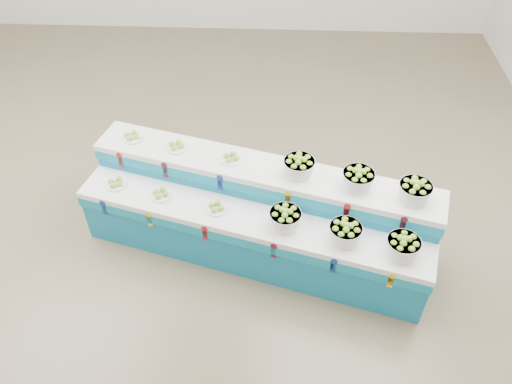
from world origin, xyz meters
TOP-DOWN VIEW (x-y plane):
  - ground at (0.00, 0.00)m, footprint 10.00×10.00m
  - display_stand at (0.94, -0.46)m, footprint 3.96×1.99m
  - plate_lower_left at (-0.62, -0.27)m, footprint 0.28×0.28m
  - plate_lower_mid at (-0.09, -0.42)m, footprint 0.28×0.28m
  - plate_lower_right at (0.53, -0.59)m, footprint 0.28×0.28m
  - basket_lower_left at (1.25, -0.79)m, footprint 0.40×0.40m
  - basket_lower_mid at (1.84, -0.96)m, footprint 0.40×0.40m
  - basket_lower_right at (2.37, -1.11)m, footprint 0.40×0.40m
  - plate_upper_left at (-0.49, 0.19)m, footprint 0.28×0.28m
  - plate_upper_mid at (0.04, 0.04)m, footprint 0.28×0.28m
  - plate_upper_right at (0.66, -0.13)m, footprint 0.28×0.28m
  - basket_upper_left at (1.38, -0.34)m, footprint 0.40×0.40m
  - basket_upper_mid at (1.96, -0.50)m, footprint 0.40×0.40m
  - basket_upper_right at (2.50, -0.65)m, footprint 0.40×0.40m

SIDE VIEW (x-z plane):
  - ground at x=0.00m, z-range 0.00..0.00m
  - display_stand at x=0.94m, z-range 0.00..1.02m
  - plate_lower_left at x=-0.62m, z-range 0.72..0.81m
  - plate_lower_mid at x=-0.09m, z-range 0.72..0.81m
  - plate_lower_right at x=0.53m, z-range 0.72..0.81m
  - basket_lower_left at x=1.25m, z-range 0.72..0.95m
  - basket_lower_mid at x=1.84m, z-range 0.72..0.95m
  - basket_lower_right at x=2.37m, z-range 0.72..0.95m
  - plate_upper_left at x=-0.49m, z-range 1.02..1.11m
  - plate_upper_mid at x=0.04m, z-range 1.02..1.11m
  - plate_upper_right at x=0.66m, z-range 1.02..1.11m
  - basket_upper_left at x=1.38m, z-range 1.02..1.25m
  - basket_upper_mid at x=1.96m, z-range 1.02..1.25m
  - basket_upper_right at x=2.50m, z-range 1.02..1.25m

